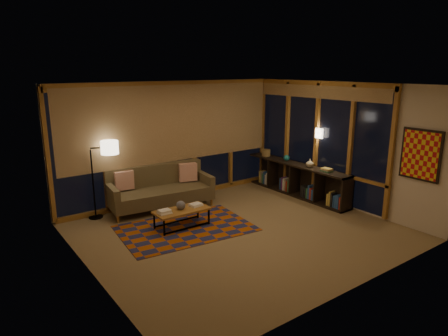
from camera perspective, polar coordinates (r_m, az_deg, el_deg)
floor at (r=7.58m, az=2.18°, el=-9.04°), size 5.50×5.00×0.01m
ceiling at (r=6.97m, az=2.40°, el=11.80°), size 5.50×5.00×0.01m
walls at (r=7.16m, az=2.29°, el=0.94°), size 5.51×5.01×2.70m
window_wall_back at (r=9.15m, az=-7.21°, el=3.76°), size 5.30×0.16×2.60m
window_wall_right at (r=9.41m, az=12.92°, el=3.80°), size 0.16×3.70×2.60m
wall_art at (r=8.06m, az=26.27°, el=1.70°), size 0.06×0.74×0.94m
wall_sconce at (r=9.23m, az=13.44°, el=4.84°), size 0.12×0.18×0.22m
sofa at (r=8.72m, az=-9.05°, el=-2.92°), size 2.28×1.12×0.90m
pillow_left at (r=8.65m, az=-14.07°, el=-1.95°), size 0.40×0.17×0.39m
pillow_right at (r=9.08m, az=-5.18°, el=-0.75°), size 0.43×0.23×0.41m
area_rug at (r=7.74m, az=-5.50°, el=-8.55°), size 2.60×1.87×0.01m
coffee_table at (r=7.76m, az=-6.04°, el=-7.14°), size 1.06×0.49×0.35m
book_stack_a at (r=7.54m, az=-8.54°, el=-6.19°), size 0.22×0.18×0.06m
book_stack_b at (r=7.87m, az=-4.11°, el=-5.25°), size 0.26×0.22×0.05m
ceramic_pot at (r=7.68m, az=-6.19°, el=-5.29°), size 0.18×0.18×0.18m
floor_lamp at (r=8.41m, az=-18.23°, el=-1.67°), size 0.62×0.53×1.59m
bookshelf at (r=9.75m, az=10.11°, el=-1.53°), size 0.40×3.07×0.77m
basket at (r=10.34m, az=6.02°, el=2.19°), size 0.23×0.23×0.17m
teal_bowl at (r=9.85m, az=8.90°, el=1.43°), size 0.17×0.17×0.15m
vase at (r=9.34m, az=12.17°, el=0.70°), size 0.18×0.18×0.19m
shelf_book_stack at (r=9.05m, az=14.45°, el=-0.28°), size 0.17×0.23×0.06m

